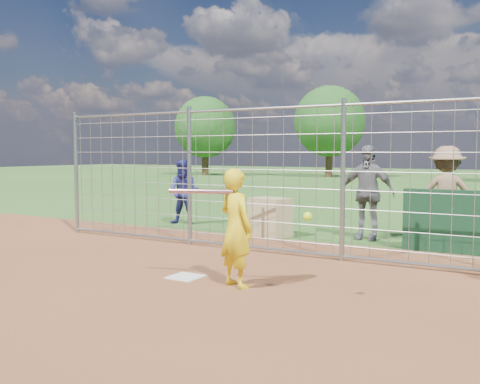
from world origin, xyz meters
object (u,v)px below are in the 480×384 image
Objects in this scene: batter at (236,228)px; bystander_b at (367,192)px; bystander_a at (184,192)px; equipment_bin at (270,217)px; bystander_c at (446,194)px.

batter is 0.81× the size of bystander_b.
batter is at bearing -92.98° from bystander_b.
bystander_a is 2.69m from equipment_bin.
equipment_bin is (-3.29, -1.05, -0.54)m from bystander_c.
bystander_c is (1.43, 0.45, -0.01)m from bystander_b.
bystander_a is 4.47m from bystander_b.
bystander_a is at bearing -176.20° from equipment_bin.
bystander_b is at bearing -73.65° from batter.
bystander_b reaches higher than batter.
bystander_c is at bearing -88.87° from batter.
bystander_a reaches higher than batter.
batter reaches higher than equipment_bin.
batter is 4.27m from equipment_bin.
bystander_c is (5.90, 0.51, 0.15)m from bystander_a.
batter is at bearing -53.56° from equipment_bin.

